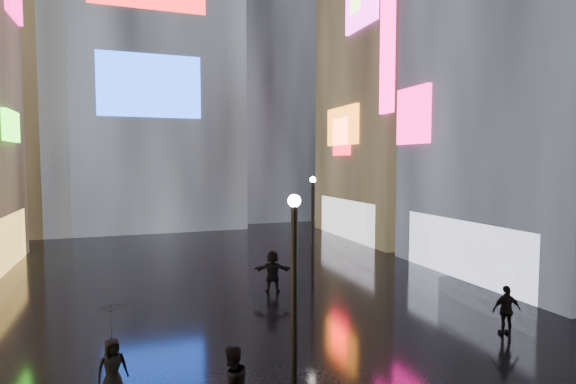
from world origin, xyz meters
name	(u,v)px	position (x,y,z in m)	size (l,w,h in m)	color
ground	(234,284)	(0.00, 20.00, 0.00)	(140.00, 140.00, 0.00)	black
building_right_far	(403,60)	(15.98, 30.00, 13.98)	(10.28, 12.00, 28.00)	black
tower_main	(145,0)	(-3.00, 43.97, 21.01)	(16.00, 14.20, 42.00)	black
tower_flank_right	(262,58)	(9.00, 46.00, 17.00)	(12.00, 12.00, 34.00)	black
tower_flank_left	(8,76)	(-14.00, 42.00, 13.00)	(10.00, 10.00, 26.00)	black
lamp_near	(294,291)	(-1.08, 8.49, 2.94)	(0.30, 0.30, 5.20)	black
lamp_far	(313,222)	(3.81, 19.19, 2.94)	(0.30, 0.30, 5.20)	black
pedestrian_3	(507,310)	(7.49, 10.66, 0.85)	(1.00, 0.41, 1.70)	black
pedestrian_4	(112,368)	(-5.14, 10.68, 0.77)	(0.75, 0.49, 1.53)	black
pedestrian_5	(273,271)	(1.39, 18.06, 0.96)	(1.78, 0.57, 1.92)	black
umbrella_2	(111,321)	(-5.14, 10.68, 1.98)	(0.97, 0.99, 0.89)	black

